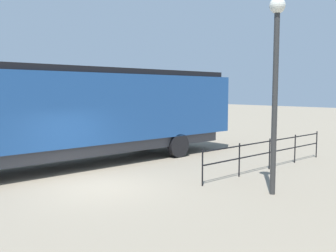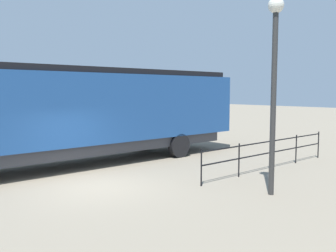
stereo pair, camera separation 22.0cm
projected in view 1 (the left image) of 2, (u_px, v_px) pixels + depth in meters
ground_plane at (97, 187)px, 11.81m from camera, size 120.00×120.00×0.00m
locomotive at (50, 112)px, 14.27m from camera, size 3.13×18.84×3.98m
lamp_post at (276, 65)px, 10.65m from camera, size 0.45×0.45×5.70m
platform_fence at (270, 149)px, 14.43m from camera, size 0.05×7.74×1.21m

